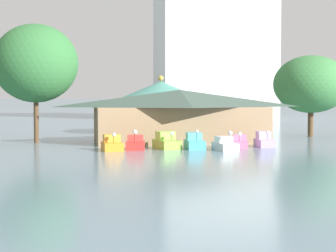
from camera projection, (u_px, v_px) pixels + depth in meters
name	position (u px, v px, depth m)	size (l,w,h in m)	color
pedal_boat_orange	(112.00, 144.00, 50.05)	(1.83, 2.39, 1.60)	orange
pedal_boat_red	(135.00, 144.00, 51.13)	(1.95, 2.69, 1.80)	red
pedal_boat_lime	(167.00, 142.00, 51.96)	(2.27, 3.24, 1.58)	#8CCC3F
pedal_boat_cyan	(194.00, 142.00, 51.71)	(1.55, 2.62, 1.76)	#4CB7CC
pedal_boat_white	(225.00, 145.00, 50.62)	(1.73, 3.04, 1.75)	white
pedal_boat_pink	(240.00, 142.00, 52.84)	(2.07, 2.81, 1.50)	pink
pedal_boat_lavender	(264.00, 141.00, 53.74)	(1.44, 2.36, 1.55)	#B299D8
boathouse	(180.00, 115.00, 59.00)	(18.14, 9.13, 5.30)	#9E7F5B
green_roof_pavilion	(161.00, 103.00, 73.47)	(12.61, 12.61, 7.23)	brown
shoreline_tree_mid	(36.00, 63.00, 57.93)	(8.39, 8.39, 11.78)	brown
shoreline_tree_right	(311.00, 84.00, 67.37)	(8.64, 8.64, 9.34)	brown
background_building_block	(214.00, 51.00, 117.09)	(22.74, 15.49, 27.17)	silver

